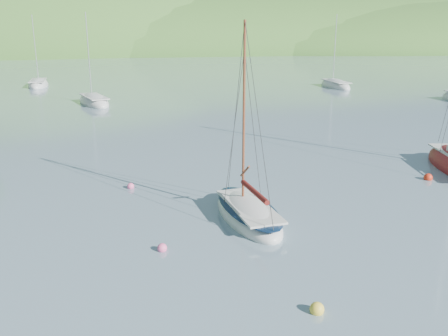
{
  "coord_description": "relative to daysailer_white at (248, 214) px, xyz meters",
  "views": [
    {
      "loc": [
        -4.55,
        -15.41,
        8.84
      ],
      "look_at": [
        -1.07,
        8.0,
        1.87
      ],
      "focal_mm": 40.0,
      "sensor_mm": 36.0,
      "label": 1
    }
  ],
  "objects": [
    {
      "name": "ground",
      "position": [
        0.24,
        -5.86,
        -0.22
      ],
      "size": [
        700.0,
        700.0,
        0.0
      ],
      "primitive_type": "plane",
      "color": "slate",
      "rests_on": "ground"
    },
    {
      "name": "shoreline_hills",
      "position": [
        -9.42,
        166.57,
        -0.22
      ],
      "size": [
        690.0,
        135.0,
        56.0
      ],
      "color": "#326024",
      "rests_on": "ground"
    },
    {
      "name": "daysailer_white",
      "position": [
        0.0,
        0.0,
        0.0
      ],
      "size": [
        3.24,
        6.51,
        9.58
      ],
      "rotation": [
        0.0,
        0.0,
        0.16
      ],
      "color": "silver",
      "rests_on": "ground"
    },
    {
      "name": "distant_sloop_a",
      "position": [
        -10.5,
        35.65,
        -0.04
      ],
      "size": [
        5.07,
        7.95,
        10.7
      ],
      "rotation": [
        0.0,
        0.0,
        0.35
      ],
      "color": "silver",
      "rests_on": "ground"
    },
    {
      "name": "distant_sloop_b",
      "position": [
        21.49,
        45.92,
        -0.04
      ],
      "size": [
        3.21,
        7.67,
        10.68
      ],
      "rotation": [
        0.0,
        0.0,
        0.08
      ],
      "color": "silver",
      "rests_on": "ground"
    },
    {
      "name": "distant_sloop_c",
      "position": [
        -19.94,
        53.07,
        -0.04
      ],
      "size": [
        3.37,
        7.69,
        10.65
      ],
      "rotation": [
        0.0,
        0.0,
        0.1
      ],
      "color": "silver",
      "rests_on": "ground"
    },
    {
      "name": "mooring_buoys",
      "position": [
        -0.25,
        0.08,
        -0.1
      ],
      "size": [
        24.43,
        13.71,
        0.51
      ],
      "color": "yellow",
      "rests_on": "ground"
    }
  ]
}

